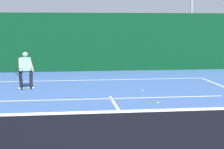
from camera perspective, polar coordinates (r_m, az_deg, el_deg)
court_line_baseline_far at (r=18.24m, az=-1.87°, el=-0.83°), size 10.36×0.10×0.01m
court_line_service at (r=13.69m, az=-0.09°, el=-3.69°), size 8.44×0.10×0.01m
court_line_centre at (r=10.98m, az=1.72°, el=-6.56°), size 0.10×6.40×0.01m
tennis_net at (r=7.81m, az=5.37°, el=-8.73°), size 11.35×0.09×1.10m
player_far at (r=15.92m, az=-13.10°, el=0.84°), size 0.69×0.85×1.57m
tennis_ball at (r=15.20m, az=4.67°, el=-2.45°), size 0.07×0.07×0.07m
tennis_ball_extra at (r=12.88m, az=7.07°, el=-4.34°), size 0.07×0.07×0.07m
back_fence_windscreen at (r=21.59m, az=-2.75°, el=4.96°), size 17.53×0.12×3.36m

